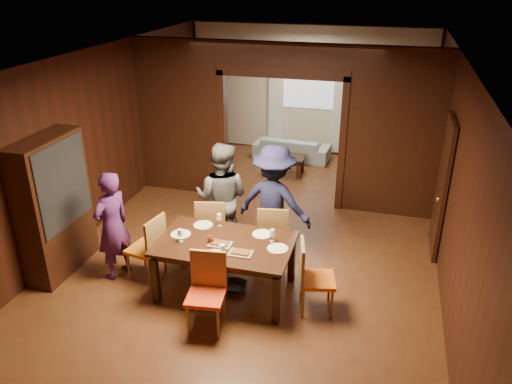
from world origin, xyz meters
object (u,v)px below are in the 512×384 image
(person_grey, at_px, (222,198))
(person_navy, at_px, (274,202))
(dining_table, at_px, (226,267))
(hutch, at_px, (54,206))
(sofa, at_px, (292,148))
(coffee_table, at_px, (285,165))
(chair_far_l, at_px, (213,226))
(chair_far_r, at_px, (274,233))
(chair_right, at_px, (317,277))
(chair_left, at_px, (145,247))
(person_purple, at_px, (112,226))
(chair_near, at_px, (206,294))

(person_grey, relative_size, person_navy, 0.99)
(dining_table, height_order, hutch, hutch)
(hutch, bearing_deg, dining_table, 1.84)
(sofa, bearing_deg, dining_table, 95.81)
(person_grey, xyz_separation_m, coffee_table, (0.28, 3.28, -0.67))
(chair_far_l, height_order, chair_far_r, same)
(person_grey, bearing_deg, chair_right, 144.94)
(sofa, relative_size, chair_far_r, 1.76)
(sofa, bearing_deg, chair_left, 82.98)
(person_grey, height_order, hutch, hutch)
(dining_table, height_order, coffee_table, dining_table)
(person_purple, distance_m, coffee_table, 4.65)
(chair_left, relative_size, chair_near, 1.00)
(coffee_table, bearing_deg, dining_table, -88.45)
(chair_right, relative_size, hutch, 0.48)
(person_navy, xyz_separation_m, hutch, (-2.86, -1.18, 0.12))
(sofa, distance_m, chair_far_r, 4.43)
(person_navy, bearing_deg, person_grey, 13.21)
(person_purple, relative_size, sofa, 0.92)
(chair_far_r, bearing_deg, coffee_table, -90.02)
(person_grey, bearing_deg, person_purple, 41.22)
(chair_right, bearing_deg, chair_far_r, 26.58)
(chair_far_r, height_order, chair_near, same)
(person_grey, xyz_separation_m, dining_table, (0.40, -1.05, -0.49))
(chair_left, bearing_deg, chair_far_r, 128.17)
(person_purple, distance_m, chair_right, 2.88)
(sofa, xyz_separation_m, chair_far_l, (-0.33, -4.40, 0.24))
(person_grey, relative_size, chair_far_l, 1.79)
(chair_left, bearing_deg, chair_right, 97.81)
(person_purple, relative_size, chair_far_l, 1.63)
(person_purple, bearing_deg, chair_right, 107.87)
(chair_left, bearing_deg, person_purple, -70.93)
(chair_far_l, distance_m, chair_far_r, 0.94)
(sofa, relative_size, hutch, 0.86)
(chair_right, bearing_deg, sofa, 1.89)
(coffee_table, xyz_separation_m, chair_far_r, (0.56, -3.44, 0.28))
(coffee_table, xyz_separation_m, chair_right, (1.36, -4.41, 0.28))
(sofa, bearing_deg, coffee_table, 97.13)
(person_navy, relative_size, sofa, 1.03)
(chair_right, bearing_deg, chair_near, 106.93)
(person_grey, relative_size, sofa, 1.02)
(hutch, bearing_deg, chair_left, 5.05)
(person_navy, relative_size, coffee_table, 2.19)
(chair_far_r, bearing_deg, chair_near, 66.26)
(person_purple, distance_m, chair_far_r, 2.28)
(chair_left, height_order, chair_near, same)
(hutch, bearing_deg, coffee_table, 61.97)
(person_navy, height_order, chair_left, person_navy)
(person_navy, relative_size, chair_far_r, 1.81)
(chair_far_l, xyz_separation_m, chair_near, (0.51, -1.65, 0.00))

